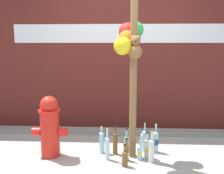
# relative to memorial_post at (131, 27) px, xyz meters

# --- Properties ---
(ground_plane) EXTENTS (14.00, 14.00, 0.00)m
(ground_plane) POSITION_rel_memorial_post_xyz_m (-0.15, -0.37, -1.74)
(ground_plane) COLOR #9E9B93
(building_wall) EXTENTS (10.00, 0.21, 3.08)m
(building_wall) POSITION_rel_memorial_post_xyz_m (-0.15, 1.29, -0.20)
(building_wall) COLOR #561E19
(building_wall) RESTS_ON ground_plane
(curb_strip) EXTENTS (8.00, 0.12, 0.08)m
(curb_strip) POSITION_rel_memorial_post_xyz_m (-0.15, 0.81, -1.70)
(curb_strip) COLOR gray
(curb_strip) RESTS_ON ground_plane
(memorial_post) EXTENTS (0.63, 0.55, 3.00)m
(memorial_post) POSITION_rel_memorial_post_xyz_m (0.00, 0.00, 0.00)
(memorial_post) COLOR olive
(memorial_post) RESTS_ON ground_plane
(fire_hydrant) EXTENTS (0.48, 0.29, 0.84)m
(fire_hydrant) POSITION_rel_memorial_post_xyz_m (-1.09, -0.07, -1.31)
(fire_hydrant) COLOR red
(fire_hydrant) RESTS_ON ground_plane
(bottle_0) EXTENTS (0.06, 0.06, 0.42)m
(bottle_0) POSITION_rel_memorial_post_xyz_m (0.21, 0.14, -1.57)
(bottle_0) COLOR #B2DBEA
(bottle_0) RESTS_ON ground_plane
(bottle_1) EXTENTS (0.07, 0.07, 0.36)m
(bottle_1) POSITION_rel_memorial_post_xyz_m (0.23, -0.06, -1.59)
(bottle_1) COLOR silver
(bottle_1) RESTS_ON ground_plane
(bottle_2) EXTENTS (0.07, 0.07, 0.40)m
(bottle_2) POSITION_rel_memorial_post_xyz_m (-0.20, 0.02, -1.56)
(bottle_2) COLOR brown
(bottle_2) RESTS_ON ground_plane
(bottle_3) EXTENTS (0.06, 0.06, 0.31)m
(bottle_3) POSITION_rel_memorial_post_xyz_m (0.19, 0.23, -1.61)
(bottle_3) COLOR #B2DBEA
(bottle_3) RESTS_ON ground_plane
(bottle_4) EXTENTS (0.07, 0.07, 0.38)m
(bottle_4) POSITION_rel_memorial_post_xyz_m (-0.39, 0.06, -1.57)
(bottle_4) COLOR #93CCE0
(bottle_4) RESTS_ON ground_plane
(bottle_5) EXTENTS (0.07, 0.07, 0.36)m
(bottle_5) POSITION_rel_memorial_post_xyz_m (-0.04, 0.06, -1.60)
(bottle_5) COLOR #93CCE0
(bottle_5) RESTS_ON ground_plane
(bottle_6) EXTENTS (0.07, 0.07, 0.31)m
(bottle_6) POSITION_rel_memorial_post_xyz_m (-0.05, -0.17, -1.63)
(bottle_6) COLOR brown
(bottle_6) RESTS_ON ground_plane
(bottle_7) EXTENTS (0.07, 0.07, 0.43)m
(bottle_7) POSITION_rel_memorial_post_xyz_m (0.28, -0.21, -1.56)
(bottle_7) COLOR silver
(bottle_7) RESTS_ON ground_plane
(bottle_8) EXTENTS (0.07, 0.07, 0.27)m
(bottle_8) POSITION_rel_memorial_post_xyz_m (0.13, -0.14, -1.63)
(bottle_8) COLOR #93CCE0
(bottle_8) RESTS_ON ground_plane
(bottle_9) EXTENTS (0.07, 0.07, 0.29)m
(bottle_9) POSITION_rel_memorial_post_xyz_m (-0.07, -0.34, -1.62)
(bottle_9) COLOR brown
(bottle_9) RESTS_ON ground_plane
(bottle_10) EXTENTS (0.08, 0.08, 0.41)m
(bottle_10) POSITION_rel_memorial_post_xyz_m (0.37, 0.12, -1.57)
(bottle_10) COLOR #93CCE0
(bottle_10) RESTS_ON ground_plane
(bottle_11) EXTENTS (0.06, 0.06, 0.43)m
(bottle_11) POSITION_rel_memorial_post_xyz_m (-0.30, -0.16, -1.56)
(bottle_11) COLOR #B2DBEA
(bottle_11) RESTS_ON ground_plane
(litter_1) EXTENTS (0.16, 0.17, 0.01)m
(litter_1) POSITION_rel_memorial_post_xyz_m (-0.04, 0.21, -1.73)
(litter_1) COLOR #8C99B2
(litter_1) RESTS_ON ground_plane
(litter_2) EXTENTS (0.17, 0.12, 0.01)m
(litter_2) POSITION_rel_memorial_post_xyz_m (-1.78, 0.47, -1.73)
(litter_2) COLOR #8C99B2
(litter_2) RESTS_ON ground_plane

